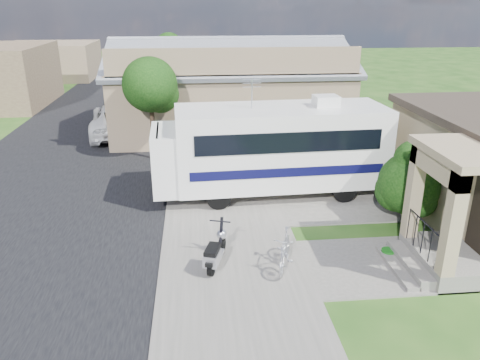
{
  "coord_description": "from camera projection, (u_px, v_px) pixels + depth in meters",
  "views": [
    {
      "loc": [
        -1.89,
        -11.69,
        6.78
      ],
      "look_at": [
        -0.5,
        2.5,
        1.3
      ],
      "focal_mm": 35.0,
      "sensor_mm": 36.0,
      "label": 1
    }
  ],
  "objects": [
    {
      "name": "scooter",
      "position": [
        216.0,
        252.0,
        12.52
      ],
      "size": [
        0.81,
        1.66,
        1.11
      ],
      "rotation": [
        0.0,
        0.0,
        -0.3
      ],
      "color": "black",
      "rests_on": "ground"
    },
    {
      "name": "pickup_truck",
      "position": [
        119.0,
        119.0,
        25.14
      ],
      "size": [
        3.5,
        6.32,
        1.67
      ],
      "primitive_type": "imported",
      "rotation": [
        0.0,
        0.0,
        3.27
      ],
      "color": "white",
      "rests_on": "ground"
    },
    {
      "name": "sidewalk_slab",
      "position": [
        215.0,
        150.0,
        22.65
      ],
      "size": [
        4.0,
        80.0,
        0.06
      ],
      "primitive_type": "cube",
      "color": "#5D5A54",
      "rests_on": "ground"
    },
    {
      "name": "shrub",
      "position": [
        411.0,
        180.0,
        14.97
      ],
      "size": [
        2.23,
        2.12,
        2.73
      ],
      "color": "black",
      "rests_on": "ground"
    },
    {
      "name": "walk_slab",
      "position": [
        379.0,
        265.0,
        12.8
      ],
      "size": [
        4.0,
        3.0,
        0.05
      ],
      "primitive_type": "cube",
      "color": "#5D5A54",
      "rests_on": "ground"
    },
    {
      "name": "garden_hose",
      "position": [
        388.0,
        254.0,
        13.22
      ],
      "size": [
        0.4,
        0.4,
        0.18
      ],
      "primitive_type": "cylinder",
      "color": "#125C13",
      "rests_on": "ground"
    },
    {
      "name": "bicycle",
      "position": [
        285.0,
        252.0,
        12.47
      ],
      "size": [
        1.01,
        1.8,
        1.04
      ],
      "primitive_type": "imported",
      "rotation": [
        0.0,
        0.0,
        -0.32
      ],
      "color": "#B7B6BF",
      "rests_on": "ground"
    },
    {
      "name": "street_tree_c",
      "position": [
        171.0,
        49.0,
        38.07
      ],
      "size": [
        2.44,
        2.4,
        4.42
      ],
      "color": "black",
      "rests_on": "ground"
    },
    {
      "name": "street_tree_b",
      "position": [
        164.0,
        58.0,
        29.61
      ],
      "size": [
        2.44,
        2.4,
        4.73
      ],
      "color": "black",
      "rests_on": "ground"
    },
    {
      "name": "motorhome",
      "position": [
        272.0,
        147.0,
        16.92
      ],
      "size": [
        8.45,
        3.02,
        4.28
      ],
      "rotation": [
        0.0,
        0.0,
        0.04
      ],
      "color": "white",
      "rests_on": "ground"
    },
    {
      "name": "street_slab",
      "position": [
        77.0,
        154.0,
        22.07
      ],
      "size": [
        9.0,
        80.0,
        0.02
      ],
      "primitive_type": "cube",
      "color": "black",
      "rests_on": "ground"
    },
    {
      "name": "ground",
      "position": [
        266.0,
        252.0,
        13.46
      ],
      "size": [
        120.0,
        120.0,
        0.0
      ],
      "primitive_type": "plane",
      "color": "#194111"
    },
    {
      "name": "warehouse",
      "position": [
        229.0,
        94.0,
        25.73
      ],
      "size": [
        12.5,
        8.4,
        5.04
      ],
      "color": "#877054",
      "rests_on": "ground"
    },
    {
      "name": "distant_bldg_near",
      "position": [
        51.0,
        61.0,
        43.11
      ],
      "size": [
        8.0,
        7.0,
        3.2
      ],
      "primitive_type": "cube",
      "color": "#877054",
      "rests_on": "ground"
    },
    {
      "name": "driveway_slab",
      "position": [
        287.0,
        191.0,
        17.77
      ],
      "size": [
        7.0,
        6.0,
        0.05
      ],
      "primitive_type": "cube",
      "color": "#5D5A54",
      "rests_on": "ground"
    },
    {
      "name": "street_tree_a",
      "position": [
        152.0,
        87.0,
        20.37
      ],
      "size": [
        2.44,
        2.4,
        4.58
      ],
      "color": "black",
      "rests_on": "ground"
    },
    {
      "name": "van",
      "position": [
        126.0,
        96.0,
        31.23
      ],
      "size": [
        2.47,
        5.63,
        1.61
      ],
      "primitive_type": "imported",
      "rotation": [
        0.0,
        0.0,
        0.04
      ],
      "color": "white",
      "rests_on": "ground"
    }
  ]
}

